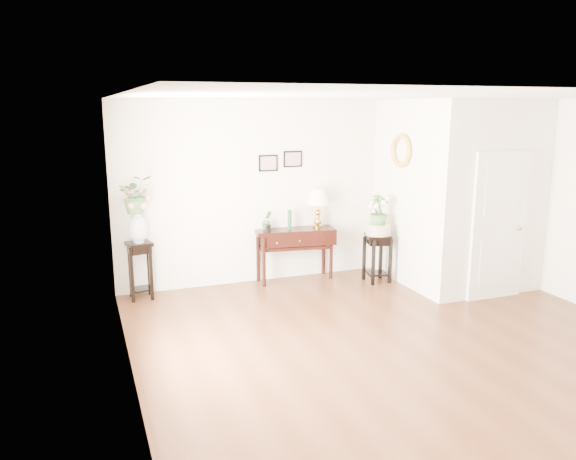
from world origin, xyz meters
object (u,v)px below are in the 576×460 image
plant_stand_a (140,270)px  plant_stand_b (377,258)px  console_table (295,254)px  table_lamp (318,205)px

plant_stand_a → plant_stand_b: (3.55, -0.48, -0.04)m
plant_stand_a → plant_stand_b: plant_stand_a is taller
console_table → plant_stand_a: same height
table_lamp → plant_stand_b: 1.24m
table_lamp → console_table: bearing=180.0°
console_table → plant_stand_b: 1.29m
console_table → table_lamp: (0.39, 0.00, 0.76)m
console_table → table_lamp: 0.86m
table_lamp → plant_stand_a: size_ratio=0.75×
console_table → plant_stand_a: bearing=-170.4°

